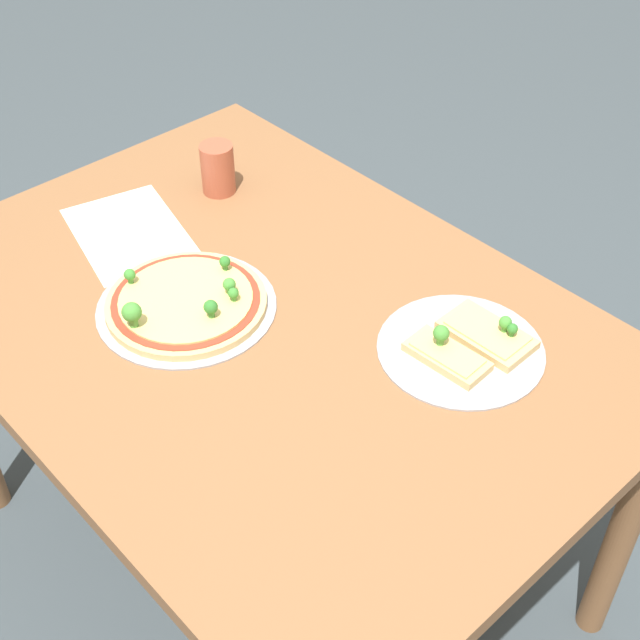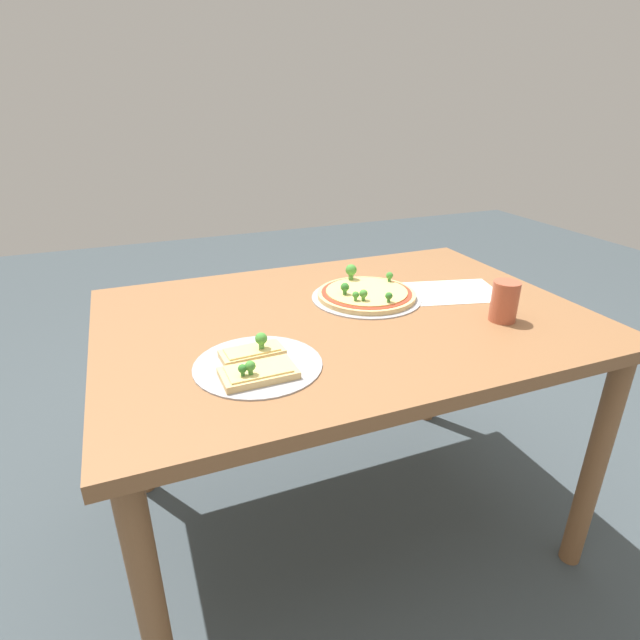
# 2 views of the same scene
# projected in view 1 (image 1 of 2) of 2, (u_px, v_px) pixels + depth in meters

# --- Properties ---
(ground_plane) EXTENTS (8.00, 8.00, 0.00)m
(ground_plane) POSITION_uv_depth(u_px,v_px,m) (276.00, 557.00, 2.14)
(ground_plane) COLOR #3D474C
(dining_table) EXTENTS (1.33, 0.94, 0.77)m
(dining_table) POSITION_uv_depth(u_px,v_px,m) (265.00, 352.00, 1.69)
(dining_table) COLOR brown
(dining_table) RESTS_ON ground_plane
(pizza_tray_whole) EXTENTS (0.33, 0.33, 0.07)m
(pizza_tray_whole) POSITION_uv_depth(u_px,v_px,m) (186.00, 303.00, 1.63)
(pizza_tray_whole) COLOR #A3A3A8
(pizza_tray_whole) RESTS_ON dining_table
(pizza_tray_slice) EXTENTS (0.29, 0.29, 0.06)m
(pizza_tray_slice) POSITION_uv_depth(u_px,v_px,m) (467.00, 345.00, 1.55)
(pizza_tray_slice) COLOR #A3A3A8
(pizza_tray_slice) RESTS_ON dining_table
(drinking_cup) EXTENTS (0.07, 0.07, 0.11)m
(drinking_cup) POSITION_uv_depth(u_px,v_px,m) (218.00, 169.00, 1.90)
(drinking_cup) COLOR #AD5138
(drinking_cup) RESTS_ON dining_table
(paper_menu) EXTENTS (0.33, 0.27, 0.00)m
(paper_menu) POSITION_uv_depth(u_px,v_px,m) (129.00, 233.00, 1.82)
(paper_menu) COLOR silver
(paper_menu) RESTS_ON dining_table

